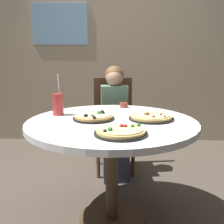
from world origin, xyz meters
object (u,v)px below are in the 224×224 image
object	(u,v)px
soda_cup	(58,104)
sauce_bowl	(124,105)
pizza_veggie	(121,132)
plate_small	(140,110)
diner_child	(115,128)
pizza_pepperoni	(151,117)
dining_table	(112,135)
chair_wooden	(114,119)
pizza_cheese	(94,117)

from	to	relation	value
soda_cup	sauce_bowl	xyz separation A→B (m)	(0.49, 0.30, -0.06)
pizza_veggie	plate_small	size ratio (longest dim) A/B	1.71
diner_child	pizza_pepperoni	xyz separation A→B (m)	(0.27, -0.74, 0.28)
pizza_pepperoni	plate_small	size ratio (longest dim) A/B	1.75
dining_table	plate_small	world-z (taller)	plate_small
chair_wooden	pizza_veggie	distance (m)	1.32
diner_child	plate_small	bearing A→B (deg)	-64.89
pizza_pepperoni	pizza_cheese	bearing A→B (deg)	-178.73
pizza_cheese	sauce_bowl	bearing A→B (deg)	63.62
sauce_bowl	plate_small	xyz separation A→B (m)	(0.13, -0.12, -0.02)
diner_child	dining_table	bearing A→B (deg)	-90.56
pizza_cheese	sauce_bowl	world-z (taller)	pizza_cheese
sauce_bowl	chair_wooden	bearing A→B (deg)	100.91
sauce_bowl	dining_table	bearing A→B (deg)	-100.48
dining_table	pizza_cheese	bearing A→B (deg)	162.91
diner_child	sauce_bowl	distance (m)	0.44
diner_child	pizza_veggie	distance (m)	1.15
soda_cup	plate_small	world-z (taller)	soda_cup
dining_table	pizza_veggie	xyz separation A→B (m)	(0.06, -0.32, 0.12)
dining_table	soda_cup	distance (m)	0.47
pizza_veggie	soda_cup	distance (m)	0.68
chair_wooden	sauce_bowl	xyz separation A→B (m)	(0.10, -0.50, 0.24)
pizza_cheese	soda_cup	size ratio (longest dim) A/B	0.94
diner_child	chair_wooden	bearing A→B (deg)	95.40
soda_cup	sauce_bowl	world-z (taller)	soda_cup
dining_table	soda_cup	size ratio (longest dim) A/B	3.78
pizza_pepperoni	sauce_bowl	size ratio (longest dim) A/B	4.49
dining_table	pizza_pepperoni	world-z (taller)	pizza_pepperoni
pizza_cheese	pizza_pepperoni	xyz separation A→B (m)	(0.40, 0.01, -0.00)
diner_child	plate_small	size ratio (longest dim) A/B	6.01
plate_small	dining_table	bearing A→B (deg)	-121.87
pizza_pepperoni	sauce_bowl	bearing A→B (deg)	113.76
chair_wooden	plate_small	world-z (taller)	chair_wooden
pizza_cheese	soda_cup	world-z (taller)	soda_cup
dining_table	pizza_pepperoni	bearing A→B (deg)	9.94
chair_wooden	plate_small	distance (m)	0.70
dining_table	sauce_bowl	distance (m)	0.49
sauce_bowl	pizza_veggie	bearing A→B (deg)	-91.96
dining_table	diner_child	size ratio (longest dim) A/B	1.08
dining_table	sauce_bowl	bearing A→B (deg)	79.52
pizza_cheese	soda_cup	bearing A→B (deg)	154.96
chair_wooden	soda_cup	size ratio (longest dim) A/B	3.09
pizza_cheese	soda_cup	distance (m)	0.31
pizza_veggie	sauce_bowl	size ratio (longest dim) A/B	4.39
pizza_veggie	pizza_pepperoni	bearing A→B (deg)	59.94
dining_table	soda_cup	bearing A→B (deg)	157.38
chair_wooden	pizza_pepperoni	distance (m)	1.00
pizza_cheese	chair_wooden	bearing A→B (deg)	82.81
plate_small	diner_child	bearing A→B (deg)	115.11
diner_child	plate_small	world-z (taller)	diner_child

